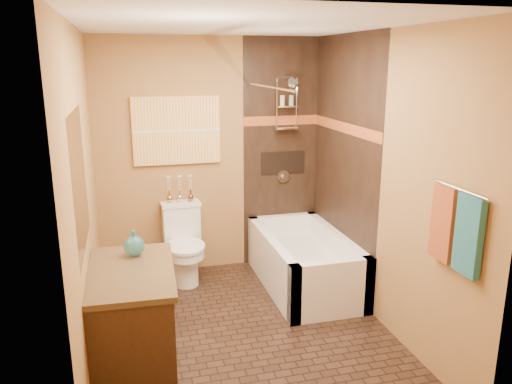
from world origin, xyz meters
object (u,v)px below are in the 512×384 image
object	(u,v)px
toilet	(184,244)
vanity	(132,326)
sunset_painting	(177,131)
bathtub	(304,266)

from	to	relation	value
toilet	vanity	bearing A→B (deg)	-112.41
sunset_painting	bathtub	size ratio (longest dim) A/B	0.60
sunset_painting	toilet	size ratio (longest dim) A/B	1.12
bathtub	vanity	bearing A→B (deg)	-146.07
toilet	vanity	xyz separation A→B (m)	(-0.56, -1.62, 0.02)
bathtub	toilet	bearing A→B (deg)	158.45
vanity	sunset_painting	bearing A→B (deg)	76.05
sunset_painting	toilet	world-z (taller)	sunset_painting
toilet	vanity	size ratio (longest dim) A/B	0.81
vanity	bathtub	bearing A→B (deg)	36.62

